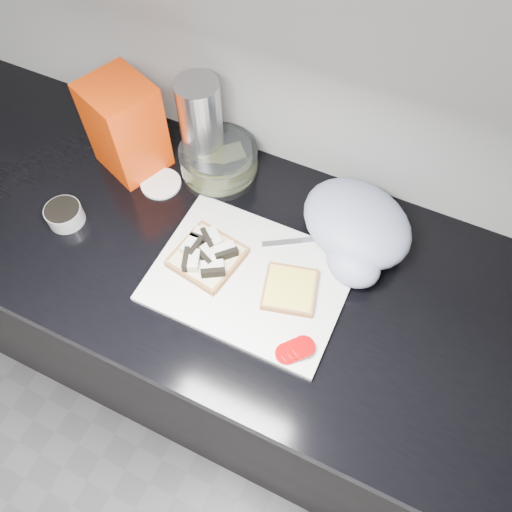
% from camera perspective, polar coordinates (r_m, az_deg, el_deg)
% --- Properties ---
extents(base_cabinet, '(3.50, 0.60, 0.86)m').
position_cam_1_polar(base_cabinet, '(1.52, -3.00, -8.62)').
color(base_cabinet, black).
rests_on(base_cabinet, ground).
extents(countertop, '(3.50, 0.64, 0.04)m').
position_cam_1_polar(countertop, '(1.12, -4.02, 0.43)').
color(countertop, black).
rests_on(countertop, base_cabinet).
extents(cutting_board, '(0.40, 0.30, 0.01)m').
position_cam_1_polar(cutting_board, '(1.05, -0.70, -2.51)').
color(cutting_board, silver).
rests_on(cutting_board, countertop).
extents(bread_left, '(0.16, 0.16, 0.04)m').
position_cam_1_polar(bread_left, '(1.06, -5.60, 0.09)').
color(bread_left, beige).
rests_on(bread_left, cutting_board).
extents(bread_right, '(0.14, 0.14, 0.02)m').
position_cam_1_polar(bread_right, '(1.03, 3.89, -3.82)').
color(bread_right, beige).
rests_on(bread_right, cutting_board).
extents(tomato_slices, '(0.08, 0.08, 0.02)m').
position_cam_1_polar(tomato_slices, '(0.97, 4.49, -10.67)').
color(tomato_slices, '#9D0305').
rests_on(tomato_slices, cutting_board).
extents(knife, '(0.17, 0.11, 0.01)m').
position_cam_1_polar(knife, '(1.10, 6.81, 1.96)').
color(knife, silver).
rests_on(knife, cutting_board).
extents(seed_tub, '(0.08, 0.08, 0.04)m').
position_cam_1_polar(seed_tub, '(1.20, -21.06, 4.50)').
color(seed_tub, '#919596').
rests_on(seed_tub, countertop).
extents(tub_lid, '(0.11, 0.11, 0.01)m').
position_cam_1_polar(tub_lid, '(1.22, -10.81, 8.12)').
color(tub_lid, white).
rests_on(tub_lid, countertop).
extents(glass_bowl, '(0.18, 0.18, 0.08)m').
position_cam_1_polar(glass_bowl, '(1.21, -4.27, 10.75)').
color(glass_bowl, silver).
rests_on(glass_bowl, countertop).
extents(bread_bag, '(0.18, 0.18, 0.23)m').
position_cam_1_polar(bread_bag, '(1.21, -14.68, 14.08)').
color(bread_bag, red).
rests_on(bread_bag, countertop).
extents(steel_canister, '(0.10, 0.10, 0.23)m').
position_cam_1_polar(steel_canister, '(1.18, -6.26, 14.56)').
color(steel_canister, '#B7B7BC').
rests_on(steel_canister, countertop).
extents(grocery_bag, '(0.31, 0.30, 0.11)m').
position_cam_1_polar(grocery_bag, '(1.08, 11.38, 3.14)').
color(grocery_bag, '#929BB4').
rests_on(grocery_bag, countertop).
extents(whole_tomatoes, '(0.06, 0.06, 0.06)m').
position_cam_1_polar(whole_tomatoes, '(1.07, 9.93, 0.71)').
color(whole_tomatoes, '#9D0305').
rests_on(whole_tomatoes, countertop).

